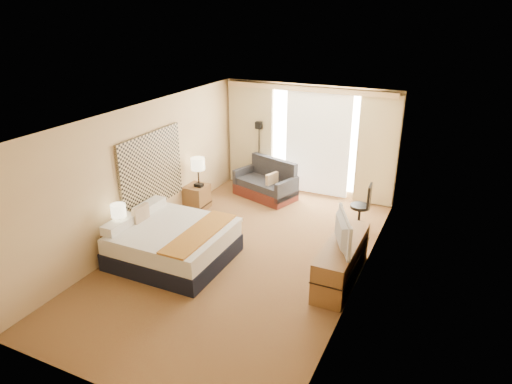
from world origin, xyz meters
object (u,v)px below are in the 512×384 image
at_px(nightstand_left, 122,246).
at_px(desk_chair, 362,208).
at_px(bed, 173,243).
at_px(lamp_left, 118,211).
at_px(loveseat, 267,185).
at_px(floor_lamp, 259,141).
at_px(media_dresser, 342,261).
at_px(nightstand_right, 197,197).
at_px(lamp_right, 198,164).
at_px(television, 338,231).

bearing_deg(nightstand_left, desk_chair, 41.56).
distance_m(bed, lamp_left, 1.09).
distance_m(nightstand_left, desk_chair, 4.76).
bearing_deg(desk_chair, loveseat, 160.73).
bearing_deg(floor_lamp, media_dresser, -47.50).
height_order(nightstand_left, nightstand_right, same).
xyz_separation_m(lamp_right, television, (3.60, -1.67, -0.07)).
distance_m(nightstand_left, lamp_right, 2.64).
bearing_deg(nightstand_left, media_dresser, 15.84).
distance_m(nightstand_right, lamp_left, 2.59).
height_order(loveseat, floor_lamp, floor_lamp).
relative_size(nightstand_left, floor_lamp, 0.33).
bearing_deg(television, lamp_left, 78.57).
bearing_deg(lamp_right, loveseat, 49.47).
height_order(media_dresser, desk_chair, desk_chair).
height_order(loveseat, television, television).
relative_size(loveseat, floor_lamp, 0.97).
height_order(nightstand_left, television, television).
distance_m(media_dresser, lamp_right, 4.00).
height_order(media_dresser, floor_lamp, floor_lamp).
height_order(nightstand_left, desk_chair, desk_chair).
distance_m(loveseat, lamp_right, 1.83).
height_order(bed, television, television).
height_order(lamp_left, lamp_right, lamp_right).
height_order(bed, lamp_right, lamp_right).
bearing_deg(bed, lamp_right, 109.65).
bearing_deg(lamp_right, floor_lamp, 71.08).
xyz_separation_m(nightstand_left, bed, (0.81, 0.40, 0.07)).
bearing_deg(media_dresser, desk_chair, 93.89).
bearing_deg(television, floor_lamp, 15.81).
bearing_deg(nightstand_right, television, -24.29).
distance_m(floor_lamp, television, 4.59).
bearing_deg(media_dresser, lamp_left, -164.16).
bearing_deg(floor_lamp, bed, -88.06).
height_order(bed, desk_chair, desk_chair).
distance_m(nightstand_left, nightstand_right, 2.50).
height_order(nightstand_right, loveseat, loveseat).
xyz_separation_m(desk_chair, television, (0.09, -2.30, 0.56)).
bearing_deg(desk_chair, lamp_left, -142.88).
relative_size(bed, television, 1.97).
relative_size(bed, lamp_right, 2.99).
distance_m(media_dresser, bed, 2.96).
bearing_deg(lamp_left, floor_lamp, 81.33).
relative_size(nightstand_left, nightstand_right, 1.00).
relative_size(loveseat, television, 1.66).
height_order(nightstand_right, television, television).
xyz_separation_m(media_dresser, lamp_left, (-3.69, -1.05, 0.62)).
distance_m(nightstand_left, lamp_left, 0.70).
bearing_deg(lamp_left, bed, 26.43).
relative_size(floor_lamp, television, 1.72).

